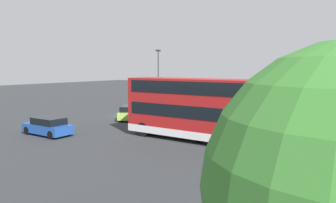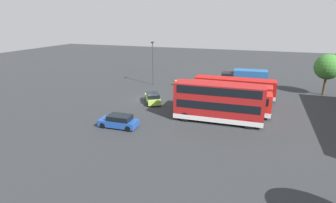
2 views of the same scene
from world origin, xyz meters
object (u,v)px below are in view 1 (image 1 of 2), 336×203
object	(u,v)px
car_small_green	(131,113)
lamp_post_tall	(158,73)
car_hatchback_silver	(48,126)
waste_bin_yellow	(187,105)
box_truck_blue	(284,99)
bus_single_deck_near_end	(253,105)
bus_single_deck_second	(237,108)
bus_single_deck_third	(215,113)
bus_double_decker_fourth	(191,107)

from	to	relation	value
car_small_green	lamp_post_tall	world-z (taller)	lamp_post_tall
car_hatchback_silver	waste_bin_yellow	distance (m)	20.33
box_truck_blue	car_hatchback_silver	bearing A→B (deg)	-27.90
bus_single_deck_near_end	bus_single_deck_second	world-z (taller)	same
bus_single_deck_third	waste_bin_yellow	world-z (taller)	bus_single_deck_third
bus_single_deck_second	car_small_green	bearing A→B (deg)	-74.10
bus_single_deck_near_end	bus_double_decker_fourth	size ratio (longest dim) A/B	1.17
bus_single_deck_third	car_hatchback_silver	xyz separation A→B (m)	(8.67, -10.35, -0.92)
lamp_post_tall	waste_bin_yellow	world-z (taller)	lamp_post_tall
bus_single_deck_near_end	car_small_green	world-z (taller)	bus_single_deck_near_end
bus_single_deck_second	car_hatchback_silver	distance (m)	16.39
car_hatchback_silver	lamp_post_tall	distance (m)	20.27
bus_single_deck_near_end	lamp_post_tall	size ratio (longest dim) A/B	1.55
bus_single_deck_third	waste_bin_yellow	size ratio (longest dim) A/B	11.82
bus_single_deck_third	car_hatchback_silver	distance (m)	13.53
bus_single_deck_second	box_truck_blue	distance (m)	9.97
bus_single_deck_third	lamp_post_tall	distance (m)	18.17
bus_single_deck_second	car_hatchback_silver	bearing A→B (deg)	-40.07
bus_single_deck_second	bus_single_deck_third	bearing A→B (deg)	-2.72
bus_single_deck_near_end	box_truck_blue	bearing A→B (deg)	169.91
bus_single_deck_second	bus_single_deck_third	size ratio (longest dim) A/B	1.00
bus_single_deck_second	waste_bin_yellow	xyz separation A→B (m)	(-7.81, -10.31, -1.15)
bus_single_deck_third	bus_double_decker_fourth	world-z (taller)	bus_double_decker_fourth
box_truck_blue	car_small_green	distance (m)	17.45
car_small_green	car_hatchback_silver	bearing A→B (deg)	-0.63
box_truck_blue	car_small_green	world-z (taller)	box_truck_blue
car_hatchback_silver	lamp_post_tall	size ratio (longest dim) A/B	0.56
box_truck_blue	lamp_post_tall	bearing A→B (deg)	-79.64
bus_double_decker_fourth	lamp_post_tall	distance (m)	20.04
bus_single_deck_second	bus_single_deck_third	world-z (taller)	same
bus_single_deck_near_end	car_hatchback_silver	xyz separation A→B (m)	(16.07, -10.74, -0.92)
bus_single_deck_near_end	car_hatchback_silver	distance (m)	19.35
bus_single_deck_near_end	bus_double_decker_fourth	distance (m)	10.81
lamp_post_tall	car_small_green	bearing A→B (deg)	22.07
bus_single_deck_near_end	waste_bin_yellow	world-z (taller)	bus_single_deck_near_end
car_hatchback_silver	lamp_post_tall	bearing A→B (deg)	-168.60
bus_double_decker_fourth	bus_single_deck_third	bearing A→B (deg)	174.96
bus_single_deck_near_end	lamp_post_tall	xyz separation A→B (m)	(-3.45, -14.67, 2.89)
bus_single_deck_second	car_hatchback_silver	size ratio (longest dim) A/B	2.60
lamp_post_tall	bus_single_deck_second	bearing A→B (deg)	64.20
bus_single_deck_near_end	car_small_green	bearing A→B (deg)	-58.49
box_truck_blue	bus_double_decker_fourth	bearing A→B (deg)	-6.04
bus_single_deck_second	bus_single_deck_near_end	bearing A→B (deg)	176.73
car_small_green	bus_single_deck_second	bearing A→B (deg)	105.90
bus_single_deck_near_end	bus_single_deck_second	size ratio (longest dim) A/B	1.06
box_truck_blue	car_hatchback_silver	size ratio (longest dim) A/B	1.78
car_hatchback_silver	bus_double_decker_fourth	bearing A→B (deg)	117.84
bus_single_deck_near_end	waste_bin_yellow	distance (m)	11.40
box_truck_blue	car_small_green	xyz separation A→B (m)	(12.85, -11.76, -1.01)
lamp_post_tall	car_hatchback_silver	bearing A→B (deg)	11.40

